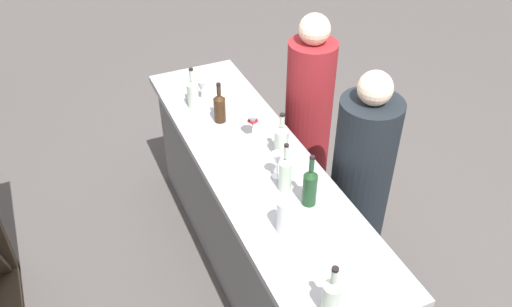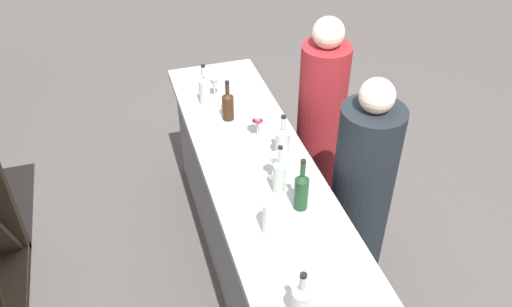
{
  "view_description": "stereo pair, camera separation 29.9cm",
  "coord_description": "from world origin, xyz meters",
  "px_view_note": "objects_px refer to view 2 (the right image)",
  "views": [
    {
      "loc": [
        -2.24,
        0.99,
        2.9
      ],
      "look_at": [
        0.0,
        0.0,
        1.01
      ],
      "focal_mm": 37.29,
      "sensor_mm": 36.0,
      "label": 1
    },
    {
      "loc": [
        -2.35,
        0.71,
        2.9
      ],
      "look_at": [
        0.0,
        0.0,
        1.01
      ],
      "focal_mm": 37.29,
      "sensor_mm": 36.0,
      "label": 2
    }
  ],
  "objects_px": {
    "wine_bottle_center_clear_pale": "(279,175)",
    "wine_glass_near_center": "(274,162)",
    "wine_bottle_second_left_olive_green": "(301,190)",
    "wine_glass_near_right": "(214,83)",
    "wine_bottle_rightmost_amber_brown": "(228,105)",
    "water_pitcher": "(272,218)",
    "wine_bottle_far_right_clear_pale": "(205,89)",
    "wine_bottle_second_right_clear_pale": "(283,142)",
    "wine_glass_near_left": "(258,121)",
    "person_left_guest": "(320,128)",
    "wine_bottle_leftmost_clear_pale": "(301,301)",
    "person_center_guest": "(360,199)"
  },
  "relations": [
    {
      "from": "wine_glass_near_left",
      "to": "wine_bottle_second_right_clear_pale",
      "type": "bearing_deg",
      "value": -161.21
    },
    {
      "from": "wine_bottle_leftmost_clear_pale",
      "to": "wine_glass_near_center",
      "type": "bearing_deg",
      "value": -11.31
    },
    {
      "from": "person_left_guest",
      "to": "wine_bottle_center_clear_pale",
      "type": "bearing_deg",
      "value": 59.68
    },
    {
      "from": "wine_bottle_second_left_olive_green",
      "to": "wine_bottle_second_right_clear_pale",
      "type": "bearing_deg",
      "value": -6.42
    },
    {
      "from": "wine_glass_near_center",
      "to": "person_center_guest",
      "type": "xyz_separation_m",
      "value": [
        -0.07,
        -0.54,
        -0.37
      ]
    },
    {
      "from": "wine_glass_near_left",
      "to": "person_center_guest",
      "type": "xyz_separation_m",
      "value": [
        -0.48,
        -0.51,
        -0.37
      ]
    },
    {
      "from": "wine_bottle_rightmost_amber_brown",
      "to": "wine_glass_near_left",
      "type": "height_order",
      "value": "wine_bottle_rightmost_amber_brown"
    },
    {
      "from": "wine_bottle_center_clear_pale",
      "to": "wine_bottle_rightmost_amber_brown",
      "type": "relative_size",
      "value": 1.1
    },
    {
      "from": "wine_bottle_leftmost_clear_pale",
      "to": "wine_bottle_second_right_clear_pale",
      "type": "distance_m",
      "value": 1.12
    },
    {
      "from": "wine_bottle_far_right_clear_pale",
      "to": "wine_glass_near_center",
      "type": "bearing_deg",
      "value": -167.41
    },
    {
      "from": "wine_bottle_second_left_olive_green",
      "to": "wine_glass_near_right",
      "type": "bearing_deg",
      "value": 8.38
    },
    {
      "from": "wine_bottle_far_right_clear_pale",
      "to": "wine_glass_near_left",
      "type": "distance_m",
      "value": 0.53
    },
    {
      "from": "wine_bottle_far_right_clear_pale",
      "to": "wine_glass_near_right",
      "type": "height_order",
      "value": "wine_bottle_far_right_clear_pale"
    },
    {
      "from": "wine_bottle_second_right_clear_pale",
      "to": "person_center_guest",
      "type": "height_order",
      "value": "person_center_guest"
    },
    {
      "from": "wine_bottle_second_left_olive_green",
      "to": "wine_bottle_second_right_clear_pale",
      "type": "height_order",
      "value": "wine_bottle_second_left_olive_green"
    },
    {
      "from": "wine_bottle_second_left_olive_green",
      "to": "wine_bottle_far_right_clear_pale",
      "type": "height_order",
      "value": "wine_bottle_second_left_olive_green"
    },
    {
      "from": "wine_bottle_second_left_olive_green",
      "to": "wine_glass_near_left",
      "type": "bearing_deg",
      "value": 2.62
    },
    {
      "from": "wine_glass_near_center",
      "to": "person_center_guest",
      "type": "height_order",
      "value": "person_center_guest"
    },
    {
      "from": "person_center_guest",
      "to": "wine_bottle_second_right_clear_pale",
      "type": "bearing_deg",
      "value": -46.3
    },
    {
      "from": "wine_bottle_second_left_olive_green",
      "to": "wine_bottle_far_right_clear_pale",
      "type": "distance_m",
      "value": 1.18
    },
    {
      "from": "person_left_guest",
      "to": "wine_bottle_leftmost_clear_pale",
      "type": "bearing_deg",
      "value": 70.54
    },
    {
      "from": "wine_bottle_leftmost_clear_pale",
      "to": "wine_glass_near_center",
      "type": "height_order",
      "value": "wine_bottle_leftmost_clear_pale"
    },
    {
      "from": "wine_bottle_center_clear_pale",
      "to": "wine_glass_near_left",
      "type": "xyz_separation_m",
      "value": [
        0.52,
        -0.04,
        0.0
      ]
    },
    {
      "from": "wine_bottle_second_right_clear_pale",
      "to": "water_pitcher",
      "type": "height_order",
      "value": "wine_bottle_second_right_clear_pale"
    },
    {
      "from": "wine_glass_near_left",
      "to": "wine_glass_near_right",
      "type": "height_order",
      "value": "wine_glass_near_left"
    },
    {
      "from": "person_left_guest",
      "to": "person_center_guest",
      "type": "distance_m",
      "value": 0.75
    },
    {
      "from": "person_center_guest",
      "to": "wine_bottle_second_left_olive_green",
      "type": "bearing_deg",
      "value": 5.65
    },
    {
      "from": "water_pitcher",
      "to": "wine_bottle_second_left_olive_green",
      "type": "bearing_deg",
      "value": -58.1
    },
    {
      "from": "wine_bottle_second_left_olive_green",
      "to": "wine_glass_near_left",
      "type": "distance_m",
      "value": 0.68
    },
    {
      "from": "water_pitcher",
      "to": "wine_bottle_rightmost_amber_brown",
      "type": "bearing_deg",
      "value": -2.58
    },
    {
      "from": "wine_bottle_far_right_clear_pale",
      "to": "wine_glass_near_right",
      "type": "distance_m",
      "value": 0.1
    },
    {
      "from": "wine_bottle_second_left_olive_green",
      "to": "wine_glass_near_center",
      "type": "height_order",
      "value": "wine_bottle_second_left_olive_green"
    },
    {
      "from": "wine_bottle_second_left_olive_green",
      "to": "wine_bottle_rightmost_amber_brown",
      "type": "height_order",
      "value": "wine_bottle_second_left_olive_green"
    },
    {
      "from": "wine_bottle_second_right_clear_pale",
      "to": "water_pitcher",
      "type": "bearing_deg",
      "value": 155.98
    },
    {
      "from": "water_pitcher",
      "to": "person_center_guest",
      "type": "xyz_separation_m",
      "value": [
        0.32,
        -0.68,
        -0.34
      ]
    },
    {
      "from": "wine_glass_near_left",
      "to": "water_pitcher",
      "type": "relative_size",
      "value": 0.88
    },
    {
      "from": "wine_bottle_second_right_clear_pale",
      "to": "person_left_guest",
      "type": "xyz_separation_m",
      "value": [
        0.51,
        -0.47,
        -0.34
      ]
    },
    {
      "from": "wine_bottle_second_left_olive_green",
      "to": "wine_glass_near_right",
      "type": "xyz_separation_m",
      "value": [
        1.21,
        0.18,
        -0.01
      ]
    },
    {
      "from": "wine_bottle_second_right_clear_pale",
      "to": "person_left_guest",
      "type": "relative_size",
      "value": 0.18
    },
    {
      "from": "wine_glass_near_left",
      "to": "wine_bottle_second_left_olive_green",
      "type": "bearing_deg",
      "value": -177.38
    },
    {
      "from": "wine_bottle_rightmost_amber_brown",
      "to": "water_pitcher",
      "type": "xyz_separation_m",
      "value": [
        -1.05,
        0.05,
        -0.01
      ]
    },
    {
      "from": "wine_bottle_rightmost_amber_brown",
      "to": "water_pitcher",
      "type": "bearing_deg",
      "value": 177.42
    },
    {
      "from": "wine_bottle_leftmost_clear_pale",
      "to": "wine_glass_near_left",
      "type": "bearing_deg",
      "value": -9.08
    },
    {
      "from": "wine_bottle_leftmost_clear_pale",
      "to": "wine_glass_near_right",
      "type": "height_order",
      "value": "wine_bottle_leftmost_clear_pale"
    },
    {
      "from": "wine_bottle_center_clear_pale",
      "to": "wine_glass_near_center",
      "type": "distance_m",
      "value": 0.11
    },
    {
      "from": "wine_glass_near_left",
      "to": "wine_bottle_center_clear_pale",
      "type": "bearing_deg",
      "value": 175.99
    },
    {
      "from": "wine_bottle_center_clear_pale",
      "to": "water_pitcher",
      "type": "height_order",
      "value": "wine_bottle_center_clear_pale"
    },
    {
      "from": "person_center_guest",
      "to": "wine_glass_near_center",
      "type": "bearing_deg",
      "value": -24.16
    },
    {
      "from": "wine_bottle_second_right_clear_pale",
      "to": "wine_glass_near_right",
      "type": "xyz_separation_m",
      "value": [
        0.77,
        0.23,
        -0.0
      ]
    },
    {
      "from": "wine_bottle_far_right_clear_pale",
      "to": "wine_bottle_second_right_clear_pale",
      "type": "bearing_deg",
      "value": -156.7
    }
  ]
}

